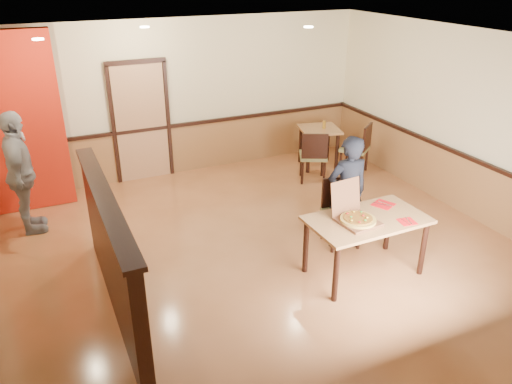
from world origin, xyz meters
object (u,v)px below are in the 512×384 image
diner (347,194)px  pizza_box (356,217)px  diner_chair (340,209)px  side_chair_left (314,155)px  side_table (319,137)px  condiment (324,125)px  passerby (21,174)px  side_chair_right (359,147)px  main_table (367,226)px

diner → pizza_box: diner is taller
diner_chair → side_chair_left: bearing=79.4°
side_table → condiment: size_ratio=5.97×
passerby → pizza_box: passerby is taller
diner_chair → side_table: bearing=74.8°
side_chair_left → diner: diner is taller
side_chair_left → diner: (-0.77, -2.15, 0.29)m
side_chair_right → side_chair_left: bearing=-38.0°
main_table → diner_chair: size_ratio=1.58×
side_chair_right → side_table: bearing=-89.3°
pizza_box → condiment: 3.76m
main_table → diner_chair: (0.15, 0.80, -0.16)m
condiment → side_chair_right: bearing=-53.0°
side_table → condiment: bearing=-31.8°
side_chair_right → side_table: (-0.49, 0.61, 0.07)m
diner → passerby: size_ratio=0.90×
diner_chair → side_chair_left: side_chair_left is taller
diner_chair → passerby: 4.54m
diner → passerby: 4.59m
diner_chair → diner: (-0.01, -0.15, 0.30)m
diner → passerby: (-3.96, 2.33, 0.10)m
main_table → side_chair_left: side_chair_left is taller
side_table → diner: diner is taller
passerby → side_chair_left: bearing=-90.1°
main_table → condiment: size_ratio=10.09×
diner_chair → side_chair_right: (1.74, 2.01, 0.01)m
main_table → condiment: (1.47, 3.38, 0.17)m
diner_chair → condiment: bearing=73.2°
pizza_box → condiment: (1.65, 3.38, -0.00)m
diner_chair → side_table: size_ratio=1.07×
main_table → side_chair_right: 3.39m
side_table → condiment: 0.26m
main_table → diner_chair: bearing=78.5°
diner → side_chair_right: bearing=-124.6°
main_table → side_chair_left: bearing=71.2°
diner_chair → diner: size_ratio=0.58×
side_chair_left → condiment: side_chair_left is taller
diner → pizza_box: bearing=68.1°
passerby → condiment: bearing=-83.8°
diner → condiment: (1.33, 2.72, 0.03)m
diner_chair → side_chair_right: bearing=59.4°
main_table → diner: bearing=77.0°
diner → condiment: diner is taller
diner_chair → passerby: bearing=161.5°
side_chair_left → side_chair_right: size_ratio=1.00×
condiment → diner: bearing=-116.0°
main_table → passerby: 4.85m
side_chair_right → diner_chair: bearing=10.7°
main_table → passerby: size_ratio=0.81×
diner → side_chair_left: bearing=-105.4°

